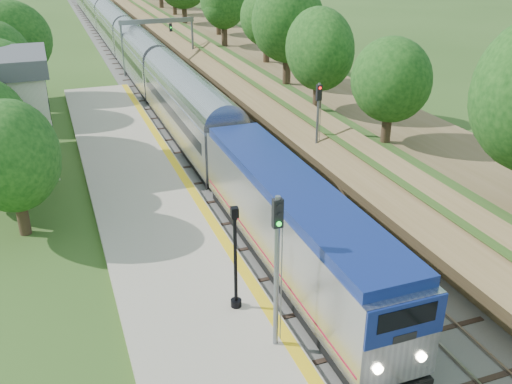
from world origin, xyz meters
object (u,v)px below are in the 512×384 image
object	(u,v)px
signal_platform	(277,257)
signal_farside	(318,120)
signal_gantry	(157,31)
lamppost_far	(235,264)
train	(127,44)

from	to	relation	value
signal_platform	signal_farside	distance (m)	17.80
signal_gantry	signal_platform	world-z (taller)	signal_platform
signal_gantry	signal_farside	distance (m)	33.60
signal_gantry	signal_farside	bearing A→B (deg)	-83.63
signal_platform	lamppost_far	bearing A→B (deg)	103.39
train	signal_farside	distance (m)	41.54
train	signal_platform	bearing A→B (deg)	-92.95
signal_gantry	lamppost_far	world-z (taller)	signal_gantry
train	signal_farside	world-z (taller)	signal_farside
signal_gantry	lamppost_far	xyz separation A→B (m)	(-6.05, -45.83, -2.31)
signal_platform	signal_farside	bearing A→B (deg)	59.24
signal_farside	signal_gantry	bearing A→B (deg)	96.37
lamppost_far	signal_gantry	bearing A→B (deg)	82.48
lamppost_far	signal_farside	bearing A→B (deg)	51.84
lamppost_far	signal_platform	bearing A→B (deg)	-76.61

